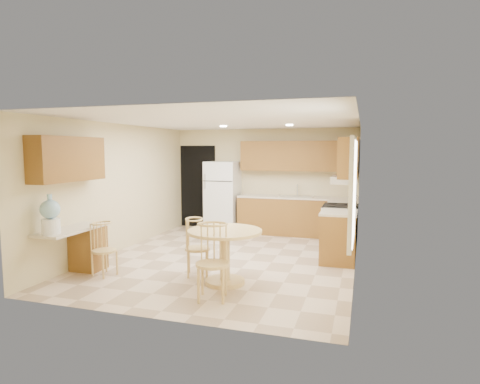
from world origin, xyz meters
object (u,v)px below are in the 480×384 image
(stove, at_px, (340,228))
(chair_table_a, at_px, (195,242))
(chair_table_b, at_px, (210,256))
(chair_desk, at_px, (101,245))
(refrigerator, at_px, (223,196))
(dining_table, at_px, (225,249))
(water_crock, at_px, (50,216))

(stove, distance_m, chair_table_a, 3.11)
(chair_table_b, height_order, chair_desk, chair_table_b)
(refrigerator, height_order, dining_table, refrigerator)
(chair_desk, bearing_deg, chair_table_b, 92.88)
(chair_table_b, xyz_separation_m, water_crock, (-2.46, -0.06, 0.42))
(chair_desk, bearing_deg, dining_table, 114.08)
(chair_table_b, distance_m, chair_desk, 2.07)
(stove, bearing_deg, chair_table_b, -114.35)
(chair_table_a, bearing_deg, chair_desk, -94.27)
(refrigerator, relative_size, chair_table_b, 1.69)
(chair_table_a, bearing_deg, chair_table_b, 11.74)
(water_crock, bearing_deg, chair_desk, 49.69)
(refrigerator, height_order, chair_table_a, refrigerator)
(chair_table_a, bearing_deg, refrigerator, 171.19)
(refrigerator, relative_size, chair_table_a, 1.89)
(refrigerator, bearing_deg, water_crock, -103.08)
(chair_table_b, xyz_separation_m, chair_desk, (-2.01, 0.47, -0.10))
(water_crock, bearing_deg, chair_table_a, 27.59)
(chair_table_b, bearing_deg, stove, -127.53)
(stove, bearing_deg, refrigerator, 157.01)
(dining_table, relative_size, chair_table_b, 1.09)
(dining_table, bearing_deg, chair_table_a, 163.46)
(chair_table_a, height_order, water_crock, water_crock)
(dining_table, distance_m, chair_desk, 1.98)
(refrigerator, relative_size, water_crock, 2.93)
(chair_table_a, xyz_separation_m, water_crock, (-1.86, -0.97, 0.48))
(refrigerator, height_order, chair_desk, refrigerator)
(dining_table, xyz_separation_m, chair_table_a, (-0.55, 0.16, 0.02))
(chair_desk, height_order, water_crock, water_crock)
(refrigerator, height_order, water_crock, refrigerator)
(stove, xyz_separation_m, chair_table_a, (-2.07, -2.33, 0.08))
(refrigerator, distance_m, stove, 3.15)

